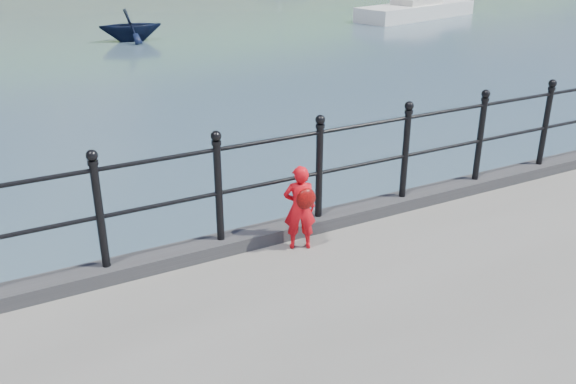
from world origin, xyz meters
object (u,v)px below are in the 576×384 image
railing (271,170)px  child (300,207)px  launch_navy (130,25)px  sailboat_near (416,11)px

railing → child: bearing=-60.6°
child → launch_navy: size_ratio=0.38×
child → sailboat_near: bearing=-108.1°
railing → sailboat_near: bearing=47.5°
launch_navy → sailboat_near: 15.00m
launch_navy → railing: bearing=177.2°
sailboat_near → launch_navy: bearing=167.4°
child → launch_navy: bearing=-76.0°
child → sailboat_near: 27.74m
launch_navy → sailboat_near: sailboat_near is taller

